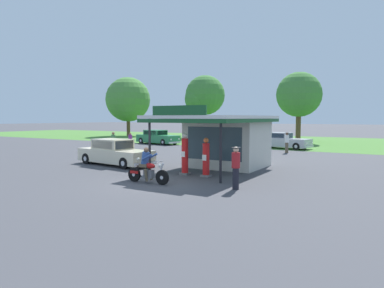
{
  "coord_description": "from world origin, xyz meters",
  "views": [
    {
      "loc": [
        9.1,
        -12.23,
        2.88
      ],
      "look_at": [
        -0.85,
        4.33,
        1.4
      ],
      "focal_mm": 32.34,
      "sensor_mm": 36.0,
      "label": 1
    }
  ],
  "objects": [
    {
      "name": "featured_classic_sedan",
      "position": [
        -5.72,
        3.28,
        0.71
      ],
      "size": [
        5.58,
        2.42,
        1.57
      ],
      "color": "beige",
      "rests_on": "ground"
    },
    {
      "name": "grass_verge_strip",
      "position": [
        0.0,
        30.0,
        0.0
      ],
      "size": [
        120.0,
        24.0,
        0.01
      ],
      "primitive_type": "cube",
      "color": "#477A33",
      "rests_on": "ground"
    },
    {
      "name": "bystander_chatting_near_pumps",
      "position": [
        1.27,
        15.83,
        0.9
      ],
      "size": [
        0.37,
        0.37,
        1.68
      ],
      "color": "brown",
      "rests_on": "ground"
    },
    {
      "name": "gas_pump_offside",
      "position": [
        1.08,
        2.44,
        0.87
      ],
      "size": [
        0.44,
        0.44,
        1.91
      ],
      "color": "slate",
      "rests_on": "ground"
    },
    {
      "name": "gas_pump_nearside",
      "position": [
        -0.13,
        2.44,
        0.97
      ],
      "size": [
        0.44,
        0.44,
        2.11
      ],
      "color": "slate",
      "rests_on": "ground"
    },
    {
      "name": "motorcycle_with_rider",
      "position": [
        -0.33,
        -0.36,
        0.65
      ],
      "size": [
        2.18,
        0.7,
        1.58
      ],
      "color": "black",
      "rests_on": "ground"
    },
    {
      "name": "service_station_kiosk",
      "position": [
        0.48,
        5.82,
        1.73
      ],
      "size": [
        4.81,
        7.36,
        3.43
      ],
      "color": "beige",
      "rests_on": "ground"
    },
    {
      "name": "tree_oak_far_right",
      "position": [
        -15.47,
        31.89,
        5.97
      ],
      "size": [
        5.75,
        5.83,
        9.01
      ],
      "color": "brown",
      "rests_on": "ground"
    },
    {
      "name": "tree_oak_centre",
      "position": [
        -1.06,
        28.26,
        5.38
      ],
      "size": [
        5.14,
        5.14,
        8.1
      ],
      "color": "brown",
      "rests_on": "ground"
    },
    {
      "name": "bystander_admiring_sedan",
      "position": [
        3.55,
        0.41,
        0.93
      ],
      "size": [
        0.38,
        0.38,
        1.72
      ],
      "color": "black",
      "rests_on": "ground"
    },
    {
      "name": "ground_plane",
      "position": [
        0.0,
        0.0,
        0.0
      ],
      "size": [
        300.0,
        300.0,
        0.0
      ],
      "primitive_type": "plane",
      "color": "#424247"
    },
    {
      "name": "tree_oak_right",
      "position": [
        -27.49,
        29.24,
        5.51
      ],
      "size": [
        6.94,
        6.94,
        9.19
      ],
      "color": "brown",
      "rests_on": "ground"
    },
    {
      "name": "bystander_leaning_by_kiosk",
      "position": [
        -11.52,
        9.21,
        0.9
      ],
      "size": [
        0.37,
        0.37,
        1.68
      ],
      "color": "black",
      "rests_on": "ground"
    },
    {
      "name": "parked_car_second_row_spare",
      "position": [
        -0.17,
        19.8,
        0.67
      ],
      "size": [
        5.2,
        2.68,
        1.49
      ],
      "color": "#B7B7BC",
      "rests_on": "ground"
    },
    {
      "name": "parked_car_back_row_far_left",
      "position": [
        -13.62,
        18.19,
        0.7
      ],
      "size": [
        5.71,
        2.84,
        1.52
      ],
      "color": "#2D844C",
      "rests_on": "ground"
    },
    {
      "name": "bystander_standing_back_lot",
      "position": [
        -12.41,
        12.37,
        0.77
      ],
      "size": [
        0.34,
        0.34,
        1.48
      ],
      "color": "black",
      "rests_on": "ground"
    }
  ]
}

